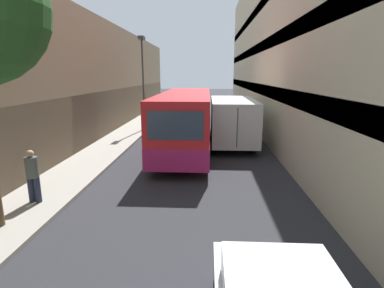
% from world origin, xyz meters
% --- Properties ---
extents(ground_plane, '(150.00, 150.00, 0.00)m').
position_xyz_m(ground_plane, '(0.00, 15.00, 0.00)').
color(ground_plane, '#2B2B30').
extents(sidewalk_left, '(2.33, 60.00, 0.14)m').
position_xyz_m(sidewalk_left, '(-4.82, 15.00, 0.07)').
color(sidewalk_left, '#9E998E').
rests_on(sidewalk_left, ground_plane).
extents(building_left_shopfront, '(2.40, 60.00, 7.63)m').
position_xyz_m(building_left_shopfront, '(-7.09, 15.00, 3.47)').
color(building_left_shopfront, '#847056').
rests_on(building_left_shopfront, ground_plane).
extents(building_right_apartment, '(2.40, 60.00, 12.56)m').
position_xyz_m(building_right_apartment, '(5.41, 15.00, 6.25)').
color(building_right_apartment, beige).
rests_on(building_right_apartment, ground_plane).
extents(bus, '(2.61, 10.77, 3.14)m').
position_xyz_m(bus, '(-0.44, 18.49, 1.66)').
color(bus, red).
rests_on(bus, ground_plane).
extents(box_truck, '(2.44, 8.24, 2.70)m').
position_xyz_m(box_truck, '(2.21, 20.62, 1.49)').
color(box_truck, silver).
rests_on(box_truck, ground_plane).
extents(panel_van, '(1.84, 4.57, 1.89)m').
position_xyz_m(panel_van, '(-1.84, 30.83, 1.06)').
color(panel_van, '#BCBCC1').
rests_on(panel_van, ground_plane).
extents(pedestrian, '(0.40, 0.38, 1.70)m').
position_xyz_m(pedestrian, '(-4.69, 10.80, 1.06)').
color(pedestrian, '#23283D').
rests_on(pedestrian, sidewalk_left).
extents(street_lamp, '(0.36, 0.80, 6.55)m').
position_xyz_m(street_lamp, '(-3.90, 23.89, 4.72)').
color(street_lamp, '#38383D').
rests_on(street_lamp, sidewalk_left).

